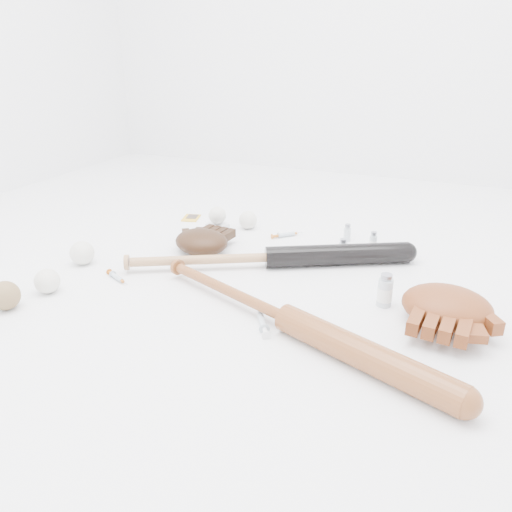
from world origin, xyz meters
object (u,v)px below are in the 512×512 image
at_px(bat_dark, 269,257).
at_px(glove_dark, 201,241).
at_px(bat_wood, 287,318).
at_px(pedestal, 218,228).

height_order(bat_dark, glove_dark, glove_dark).
xyz_separation_m(bat_dark, bat_wood, (0.19, -0.35, -0.00)).
bearing_deg(pedestal, glove_dark, -79.34).
relative_size(glove_dark, pedestal, 3.36).
relative_size(bat_dark, pedestal, 14.30).
relative_size(bat_dark, bat_wood, 1.01).
height_order(bat_wood, pedestal, bat_wood).
bearing_deg(bat_dark, glove_dark, 145.92).
bearing_deg(pedestal, bat_dark, -36.58).
bearing_deg(pedestal, bat_wood, -49.45).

